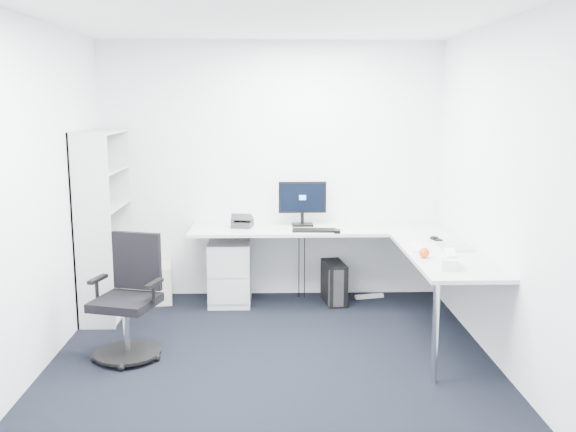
{
  "coord_description": "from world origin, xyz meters",
  "views": [
    {
      "loc": [
        0.0,
        -4.69,
        2.09
      ],
      "look_at": [
        0.15,
        1.05,
        1.05
      ],
      "focal_mm": 40.0,
      "sensor_mm": 36.0,
      "label": 1
    }
  ],
  "objects_px": {
    "bookshelf": "(104,224)",
    "monitor": "(302,203)",
    "laptop": "(455,233)",
    "l_desk": "(328,274)",
    "task_chair": "(125,299)"
  },
  "relations": [
    {
      "from": "monitor",
      "to": "laptop",
      "type": "xyz_separation_m",
      "value": [
        1.3,
        -1.05,
        -0.1
      ]
    },
    {
      "from": "task_chair",
      "to": "laptop",
      "type": "distance_m",
      "value": 2.88
    },
    {
      "from": "laptop",
      "to": "l_desk",
      "type": "bearing_deg",
      "value": 147.4
    },
    {
      "from": "bookshelf",
      "to": "monitor",
      "type": "height_order",
      "value": "bookshelf"
    },
    {
      "from": "bookshelf",
      "to": "monitor",
      "type": "relative_size",
      "value": 3.67
    },
    {
      "from": "bookshelf",
      "to": "l_desk",
      "type": "bearing_deg",
      "value": -1.32
    },
    {
      "from": "l_desk",
      "to": "monitor",
      "type": "relative_size",
      "value": 5.58
    },
    {
      "from": "l_desk",
      "to": "laptop",
      "type": "distance_m",
      "value": 1.34
    },
    {
      "from": "task_chair",
      "to": "laptop",
      "type": "height_order",
      "value": "laptop"
    },
    {
      "from": "bookshelf",
      "to": "laptop",
      "type": "distance_m",
      "value": 3.31
    },
    {
      "from": "task_chair",
      "to": "bookshelf",
      "type": "bearing_deg",
      "value": 127.26
    },
    {
      "from": "bookshelf",
      "to": "monitor",
      "type": "distance_m",
      "value": 1.99
    },
    {
      "from": "l_desk",
      "to": "bookshelf",
      "type": "xyz_separation_m",
      "value": [
        -2.17,
        0.05,
        0.5
      ]
    },
    {
      "from": "l_desk",
      "to": "task_chair",
      "type": "distance_m",
      "value": 2.05
    },
    {
      "from": "l_desk",
      "to": "laptop",
      "type": "xyz_separation_m",
      "value": [
        1.07,
        -0.6,
        0.53
      ]
    }
  ]
}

